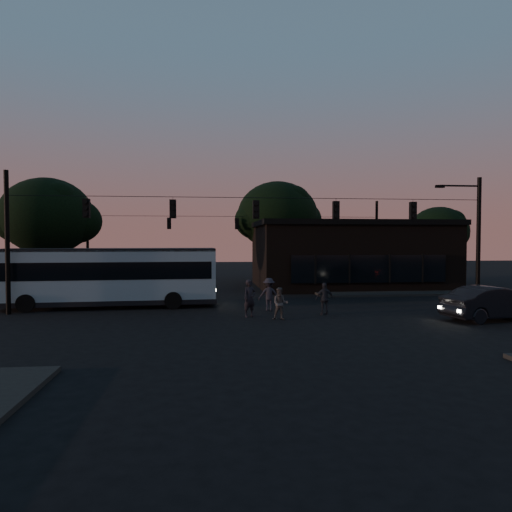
{
  "coord_description": "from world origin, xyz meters",
  "views": [
    {
      "loc": [
        -2.69,
        -20.92,
        3.88
      ],
      "look_at": [
        0.0,
        4.0,
        3.0
      ],
      "focal_mm": 32.0,
      "sensor_mm": 36.0,
      "label": 1
    }
  ],
  "objects": [
    {
      "name": "pedestrian_c",
      "position": [
        3.38,
        2.08,
        0.84
      ],
      "size": [
        1.01,
        0.48,
        1.68
      ],
      "primitive_type": "imported",
      "rotation": [
        0.0,
        0.0,
        3.21
      ],
      "color": "#212128",
      "rests_on": "ground"
    },
    {
      "name": "signal_rig_far",
      "position": [
        0.0,
        20.0,
        4.2
      ],
      "size": [
        26.24,
        0.3,
        7.5
      ],
      "color": "black",
      "rests_on": "ground"
    },
    {
      "name": "tree_left",
      "position": [
        -14.0,
        13.0,
        5.57
      ],
      "size": [
        6.4,
        6.4,
        8.3
      ],
      "color": "black",
      "rests_on": "ground"
    },
    {
      "name": "sidewalk_far_left",
      "position": [
        -14.0,
        14.0,
        0.07
      ],
      "size": [
        14.0,
        10.0,
        0.15
      ],
      "primitive_type": "cube",
      "color": "black",
      "rests_on": "ground"
    },
    {
      "name": "pedestrian_b",
      "position": [
        0.85,
        0.89,
        0.79
      ],
      "size": [
        0.84,
        0.7,
        1.57
      ],
      "primitive_type": "imported",
      "rotation": [
        0.0,
        0.0,
        -0.15
      ],
      "color": "#494342",
      "rests_on": "ground"
    },
    {
      "name": "signal_rig_near",
      "position": [
        0.0,
        4.0,
        4.45
      ],
      "size": [
        26.24,
        0.3,
        7.5
      ],
      "color": "black",
      "rests_on": "ground"
    },
    {
      "name": "car",
      "position": [
        11.06,
        -0.35,
        0.82
      ],
      "size": [
        5.24,
        2.66,
        1.65
      ],
      "primitive_type": "imported",
      "rotation": [
        0.0,
        0.0,
        1.76
      ],
      "color": "black",
      "rests_on": "ground"
    },
    {
      "name": "tree_behind",
      "position": [
        4.0,
        22.0,
        6.19
      ],
      "size": [
        7.6,
        7.6,
        9.43
      ],
      "color": "black",
      "rests_on": "ground"
    },
    {
      "name": "pedestrian_a",
      "position": [
        -0.56,
        1.84,
        0.94
      ],
      "size": [
        0.82,
        0.72,
        1.89
      ],
      "primitive_type": "imported",
      "rotation": [
        0.0,
        0.0,
        0.48
      ],
      "color": "black",
      "rests_on": "ground"
    },
    {
      "name": "pedestrian_d",
      "position": [
        0.7,
        3.79,
        0.89
      ],
      "size": [
        1.21,
        0.77,
        1.79
      ],
      "primitive_type": "imported",
      "rotation": [
        0.0,
        0.0,
        3.05
      ],
      "color": "#24222A",
      "rests_on": "ground"
    },
    {
      "name": "tree_right",
      "position": [
        18.0,
        18.0,
        4.63
      ],
      "size": [
        5.2,
        5.2,
        6.86
      ],
      "color": "black",
      "rests_on": "ground"
    },
    {
      "name": "ground",
      "position": [
        0.0,
        0.0,
        0.0
      ],
      "size": [
        120.0,
        120.0,
        0.0
      ],
      "primitive_type": "plane",
      "color": "black",
      "rests_on": "ground"
    },
    {
      "name": "sidewalk_far_right",
      "position": [
        12.0,
        14.0,
        0.07
      ],
      "size": [
        14.0,
        10.0,
        0.15
      ],
      "primitive_type": "cube",
      "color": "black",
      "rests_on": "ground"
    },
    {
      "name": "building",
      "position": [
        9.0,
        15.97,
        2.71
      ],
      "size": [
        15.4,
        10.41,
        5.4
      ],
      "color": "black",
      "rests_on": "ground"
    },
    {
      "name": "bus",
      "position": [
        -8.23,
        6.06,
        1.91
      ],
      "size": [
        12.17,
        3.4,
        3.4
      ],
      "rotation": [
        0.0,
        0.0,
        0.05
      ],
      "color": "#839BA6",
      "rests_on": "ground"
    }
  ]
}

